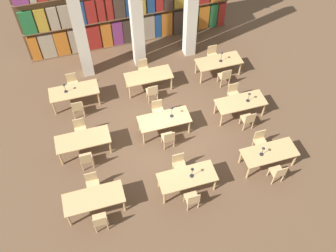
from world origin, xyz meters
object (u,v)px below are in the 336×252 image
chair_10 (248,119)px  chair_15 (144,69)px  reading_table_7 (149,77)px  reading_table_1 (187,178)px  reading_table_8 (219,62)px  desk_lamp_1 (263,150)px  desk_lamp_2 (172,110)px  chair_1 (92,183)px  chair_13 (73,83)px  chair_3 (179,164)px  chair_5 (260,141)px  chair_4 (278,173)px  desk_lamp_0 (192,171)px  reading_table_0 (94,199)px  chair_9 (158,110)px  chair_8 (168,138)px  reading_table_3 (83,140)px  desk_lamp_3 (249,95)px  desk_lamp_5 (222,55)px  chair_17 (213,55)px  chair_6 (86,159)px  reading_table_4 (164,120)px  reading_table_2 (269,154)px  chair_0 (100,221)px  chair_7 (80,129)px  pillar_left (75,12)px  pillar_center (135,2)px  chair_2 (192,199)px  reading_table_6 (74,92)px  chair_14 (152,92)px  chair_16 (225,76)px

chair_10 → chair_15: bearing=129.0°
reading_table_7 → reading_table_1: bearing=-90.0°
reading_table_8 → desk_lamp_1: bearing=-94.3°
desk_lamp_2 → reading_table_8: desk_lamp_2 is taller
chair_1 → chair_13: 4.76m
chair_3 → chair_5: same height
desk_lamp_1 → reading_table_7: (-2.65, 4.76, -0.36)m
chair_4 → chair_5: bearing=90.0°
desk_lamp_0 → reading_table_0: bearing=177.6°
chair_10 → reading_table_8: (0.02, 3.04, 0.16)m
desk_lamp_1 → chair_10: (0.33, 1.71, -0.52)m
desk_lamp_1 → chair_9: desk_lamp_1 is taller
chair_8 → desk_lamp_2: bearing=64.7°
reading_table_3 → reading_table_7: bearing=38.7°
chair_8 → chair_15: same height
desk_lamp_3 → desk_lamp_5: 2.36m
reading_table_7 → chair_17: size_ratio=2.12×
chair_1 → desk_lamp_3: (6.18, 1.66, 0.54)m
reading_table_1 → desk_lamp_1: desk_lamp_1 is taller
chair_1 → chair_6: same height
chair_1 → reading_table_4: chair_1 is taller
reading_table_2 → chair_8: bearing=150.4°
chair_1 → desk_lamp_1: 5.68m
chair_1 → chair_8: size_ratio=1.00×
chair_0 → reading_table_4: 4.26m
desk_lamp_0 → reading_table_4: size_ratio=0.25×
chair_7 → desk_lamp_5: (6.08, 1.67, 0.58)m
reading_table_1 → desk_lamp_0: size_ratio=3.99×
pillar_left → chair_5: (5.22, -5.73, -2.52)m
chair_4 → reading_table_4: chair_4 is taller
pillar_center → chair_2: (-0.07, -7.20, -2.52)m
chair_2 → desk_lamp_0: bearing=73.9°
chair_0 → reading_table_6: bearing=90.0°
chair_8 → chair_14: 2.34m
reading_table_1 → chair_9: size_ratio=2.12×
chair_0 → chair_6: 2.35m
chair_15 → chair_16: (3.06, -1.38, 0.00)m
pillar_center → chair_6: size_ratio=6.75×
pillar_center → chair_13: bearing=-162.2°
reading_table_1 → chair_7: chair_7 is taller
chair_0 → chair_1: same height
chair_7 → chair_15: (2.98, 2.40, 0.00)m
reading_table_4 → chair_10: 3.10m
reading_table_7 → chair_5: bearing=-53.8°
chair_8 → desk_lamp_5: size_ratio=1.81×
chair_2 → chair_15: same height
desk_lamp_2 → desk_lamp_3: size_ratio=1.15×
chair_0 → chair_15: bearing=64.4°
chair_16 → reading_table_2: bearing=-90.8°
reading_table_6 → reading_table_3: bearing=-90.6°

